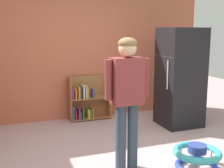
# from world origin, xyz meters

# --- Properties ---
(ground_plane) EXTENTS (12.00, 12.00, 0.00)m
(ground_plane) POSITION_xyz_m (0.00, 0.00, 0.00)
(ground_plane) COLOR #B7999B
(ground_plane) RESTS_ON ground
(back_wall) EXTENTS (5.20, 0.06, 2.70)m
(back_wall) POSITION_xyz_m (0.00, 2.33, 1.35)
(back_wall) COLOR #C26448
(back_wall) RESTS_ON ground
(refrigerator) EXTENTS (0.73, 0.68, 1.78)m
(refrigerator) POSITION_xyz_m (1.61, 1.23, 0.89)
(refrigerator) COLOR black
(refrigerator) RESTS_ON ground
(bookshelf) EXTENTS (0.80, 0.28, 0.85)m
(bookshelf) POSITION_xyz_m (0.09, 2.14, 0.37)
(bookshelf) COLOR #9E6438
(bookshelf) RESTS_ON ground
(standing_person) EXTENTS (0.57, 0.23, 1.65)m
(standing_person) POSITION_xyz_m (0.01, -0.06, 1.00)
(standing_person) COLOR #2F3F4C
(standing_person) RESTS_ON ground
(baby_walker) EXTENTS (0.60, 0.60, 0.32)m
(baby_walker) POSITION_xyz_m (0.84, -0.38, 0.16)
(baby_walker) COLOR blue
(baby_walker) RESTS_ON ground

